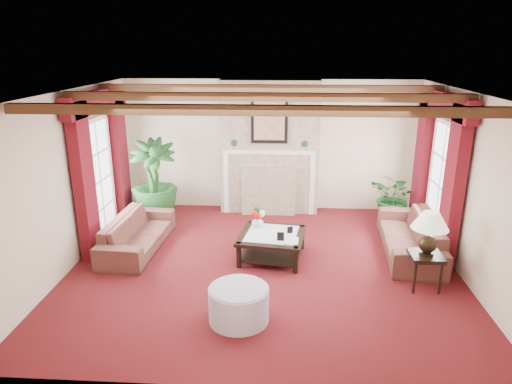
# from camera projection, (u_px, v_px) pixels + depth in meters

# --- Properties ---
(floor) EXTENTS (6.00, 6.00, 0.00)m
(floor) POSITION_uv_depth(u_px,v_px,m) (263.00, 265.00, 7.27)
(floor) COLOR #3E0B0D
(floor) RESTS_ON ground
(ceiling) EXTENTS (6.00, 6.00, 0.00)m
(ceiling) POSITION_uv_depth(u_px,v_px,m) (264.00, 93.00, 6.44)
(ceiling) COLOR white
(ceiling) RESTS_ON floor
(back_wall) EXTENTS (6.00, 0.02, 2.70)m
(back_wall) POSITION_uv_depth(u_px,v_px,m) (270.00, 146.00, 9.47)
(back_wall) COLOR beige
(back_wall) RESTS_ON ground
(left_wall) EXTENTS (0.02, 5.50, 2.70)m
(left_wall) POSITION_uv_depth(u_px,v_px,m) (70.00, 180.00, 7.03)
(left_wall) COLOR beige
(left_wall) RESTS_ON ground
(right_wall) EXTENTS (0.02, 5.50, 2.70)m
(right_wall) POSITION_uv_depth(u_px,v_px,m) (468.00, 188.00, 6.68)
(right_wall) COLOR beige
(right_wall) RESTS_ON ground
(ceiling_beams) EXTENTS (6.00, 3.00, 0.12)m
(ceiling_beams) POSITION_uv_depth(u_px,v_px,m) (264.00, 97.00, 6.46)
(ceiling_beams) COLOR #3C2513
(ceiling_beams) RESTS_ON ceiling
(fireplace) EXTENTS (2.00, 0.52, 2.70)m
(fireplace) POSITION_uv_depth(u_px,v_px,m) (270.00, 80.00, 8.87)
(fireplace) COLOR tan
(fireplace) RESTS_ON ground
(french_door_left) EXTENTS (0.10, 1.10, 2.16)m
(french_door_left) POSITION_uv_depth(u_px,v_px,m) (92.00, 120.00, 7.74)
(french_door_left) COLOR white
(french_door_left) RESTS_ON ground
(french_door_right) EXTENTS (0.10, 1.10, 2.16)m
(french_door_right) POSITION_uv_depth(u_px,v_px,m) (450.00, 123.00, 7.40)
(french_door_right) COLOR white
(french_door_right) RESTS_ON ground
(curtains_left) EXTENTS (0.20, 2.40, 2.55)m
(curtains_left) POSITION_uv_depth(u_px,v_px,m) (96.00, 95.00, 7.60)
(curtains_left) COLOR #560B19
(curtains_left) RESTS_ON ground
(curtains_right) EXTENTS (0.20, 2.40, 2.55)m
(curtains_right) POSITION_uv_depth(u_px,v_px,m) (446.00, 97.00, 7.27)
(curtains_right) COLOR #560B19
(curtains_right) RESTS_ON ground
(sofa_left) EXTENTS (2.01, 0.77, 0.76)m
(sofa_left) POSITION_uv_depth(u_px,v_px,m) (137.00, 228.00, 7.75)
(sofa_left) COLOR #340E17
(sofa_left) RESTS_ON ground
(sofa_right) EXTENTS (2.23, 0.98, 0.83)m
(sofa_right) POSITION_uv_depth(u_px,v_px,m) (411.00, 229.00, 7.59)
(sofa_right) COLOR #340E17
(sofa_right) RESTS_ON ground
(potted_palm) EXTENTS (1.83, 2.14, 0.90)m
(potted_palm) POSITION_uv_depth(u_px,v_px,m) (155.00, 197.00, 9.07)
(potted_palm) COLOR black
(potted_palm) RESTS_ON ground
(small_plant) EXTENTS (1.90, 1.90, 0.78)m
(small_plant) POSITION_uv_depth(u_px,v_px,m) (394.00, 203.00, 8.94)
(small_plant) COLOR black
(small_plant) RESTS_ON ground
(coffee_table) EXTENTS (1.16, 1.16, 0.42)m
(coffee_table) POSITION_uv_depth(u_px,v_px,m) (272.00, 246.00, 7.46)
(coffee_table) COLOR black
(coffee_table) RESTS_ON ground
(side_table) EXTENTS (0.52, 0.52, 0.52)m
(side_table) POSITION_uv_depth(u_px,v_px,m) (424.00, 271.00, 6.52)
(side_table) COLOR black
(side_table) RESTS_ON ground
(ottoman) EXTENTS (0.76, 0.76, 0.45)m
(ottoman) POSITION_uv_depth(u_px,v_px,m) (239.00, 304.00, 5.75)
(ottoman) COLOR #AAA3B8
(ottoman) RESTS_ON ground
(table_lamp) EXTENTS (0.51, 0.51, 0.65)m
(table_lamp) POSITION_uv_depth(u_px,v_px,m) (429.00, 233.00, 6.34)
(table_lamp) COLOR black
(table_lamp) RESTS_ON side_table
(flower_vase) EXTENTS (0.26, 0.27, 0.20)m
(flower_vase) POSITION_uv_depth(u_px,v_px,m) (258.00, 222.00, 7.65)
(flower_vase) COLOR silver
(flower_vase) RESTS_ON coffee_table
(book) EXTENTS (0.22, 0.06, 0.29)m
(book) POSITION_uv_depth(u_px,v_px,m) (285.00, 233.00, 7.07)
(book) COLOR black
(book) RESTS_ON coffee_table
(photo_frame_a) EXTENTS (0.11, 0.02, 0.15)m
(photo_frame_a) POSITION_uv_depth(u_px,v_px,m) (281.00, 237.00, 7.11)
(photo_frame_a) COLOR black
(photo_frame_a) RESTS_ON coffee_table
(photo_frame_b) EXTENTS (0.10, 0.05, 0.12)m
(photo_frame_b) POSITION_uv_depth(u_px,v_px,m) (290.00, 230.00, 7.39)
(photo_frame_b) COLOR black
(photo_frame_b) RESTS_ON coffee_table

